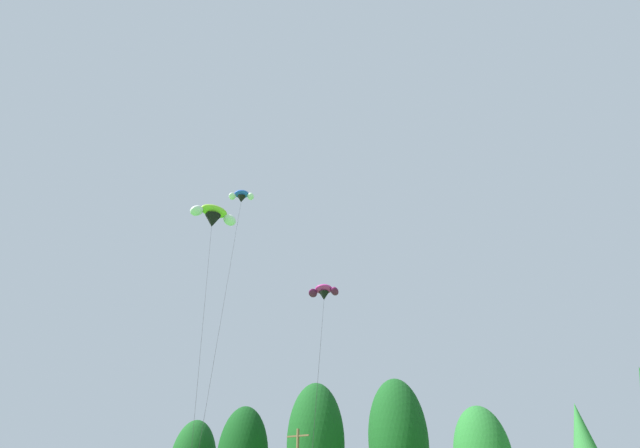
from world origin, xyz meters
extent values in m
ellipsoid|color=#144719|center=(-15.58, 56.18, 9.17)|extent=(5.88, 5.88, 11.85)
ellipsoid|color=#144719|center=(-7.36, 57.86, 9.11)|extent=(5.85, 5.85, 11.77)
cube|color=brown|center=(-13.53, 48.90, 8.77)|extent=(2.20, 0.14, 0.14)
ellipsoid|color=blue|center=(-11.63, 35.20, 25.73)|extent=(1.45, 1.29, 0.71)
ellipsoid|color=white|center=(-10.95, 35.56, 25.51)|extent=(0.84, 0.86, 0.79)
ellipsoid|color=white|center=(-12.30, 34.84, 25.51)|extent=(0.78, 0.89, 0.79)
cone|color=black|center=(-11.66, 35.26, 25.26)|extent=(0.93, 0.93, 0.59)
cylinder|color=black|center=(-8.32, 30.17, 13.29)|extent=(6.70, 10.20, 23.35)
ellipsoid|color=#D12893|center=(-5.12, 37.41, 16.72)|extent=(1.48, 1.28, 0.72)
ellipsoid|color=#66144C|center=(-4.35, 37.62, 16.50)|extent=(0.93, 0.96, 0.81)
ellipsoid|color=#66144C|center=(-5.89, 37.21, 16.50)|extent=(0.76, 0.97, 0.81)
cone|color=black|center=(-5.14, 37.50, 16.23)|extent=(0.88, 0.88, 0.61)
cylinder|color=black|center=(-0.63, 28.06, 8.77)|extent=(9.04, 18.89, 14.32)
ellipsoid|color=#93D633|center=(-12.08, 32.57, 22.70)|extent=(2.12, 2.42, 1.05)
ellipsoid|color=white|center=(-11.38, 33.70, 22.33)|extent=(1.37, 1.36, 1.23)
ellipsoid|color=white|center=(-12.77, 31.44, 22.33)|extent=(1.38, 1.35, 1.23)
cone|color=black|center=(-12.17, 32.63, 21.89)|extent=(1.64, 1.64, 1.02)
cylinder|color=black|center=(-8.57, 28.85, 11.50)|extent=(7.21, 7.57, 19.76)
camera|label=1|loc=(10.17, 7.14, 2.07)|focal=28.39mm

